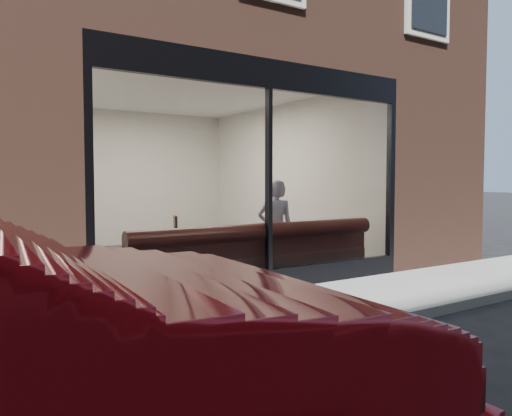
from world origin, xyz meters
TOP-DOWN VIEW (x-y plane):
  - ground at (0.00, 0.00)m, footprint 120.00×120.00m
  - sidewalk_near at (0.00, 1.00)m, footprint 40.00×2.00m
  - kerb_near at (0.00, -0.05)m, footprint 40.00×0.10m
  - host_building_pier_right at (3.75, 8.00)m, footprint 2.50×12.00m
  - host_building_backfill at (0.00, 11.00)m, footprint 5.00×6.00m
  - cafe_floor at (0.00, 5.00)m, footprint 6.00×6.00m
  - cafe_ceiling at (0.00, 5.00)m, footprint 6.00×6.00m
  - cafe_wall_back at (0.00, 7.99)m, footprint 5.00×0.00m
  - cafe_wall_left at (-2.49, 5.00)m, footprint 0.00×6.00m
  - cafe_wall_right at (2.49, 5.00)m, footprint 0.00×6.00m
  - storefront_kick at (0.00, 2.05)m, footprint 5.00×0.10m
  - storefront_header at (0.00, 2.05)m, footprint 5.00×0.10m
  - storefront_mullion at (0.00, 2.05)m, footprint 0.06×0.10m
  - storefront_glass at (0.00, 2.02)m, footprint 4.80×0.00m
  - banquette at (0.00, 2.45)m, footprint 4.00×0.55m
  - person at (0.54, 2.66)m, footprint 0.67×0.57m
  - cafe_table_left at (-0.85, 3.00)m, footprint 0.78×0.78m
  - cafe_table_right at (1.33, 3.71)m, footprint 0.78×0.78m
  - cafe_chair_left at (-0.63, 4.27)m, footprint 0.54×0.54m
  - wall_poster at (-2.45, 4.92)m, footprint 0.02×0.56m

SIDE VIEW (x-z plane):
  - ground at x=0.00m, z-range 0.00..0.00m
  - sidewalk_near at x=0.00m, z-range 0.00..0.01m
  - cafe_floor at x=0.00m, z-range 0.02..0.02m
  - kerb_near at x=0.00m, z-range 0.00..0.12m
  - storefront_kick at x=0.00m, z-range 0.00..0.30m
  - banquette at x=0.00m, z-range 0.00..0.45m
  - cafe_chair_left at x=-0.63m, z-range 0.22..0.26m
  - cafe_table_left at x=-0.85m, z-range 0.72..0.76m
  - cafe_table_right at x=1.33m, z-range 0.72..0.76m
  - person at x=0.54m, z-range 0.00..1.55m
  - wall_poster at x=-2.45m, z-range 1.06..1.81m
  - storefront_mullion at x=0.00m, z-range 0.30..2.80m
  - storefront_glass at x=0.00m, z-range -0.85..3.95m
  - cafe_wall_back at x=0.00m, z-range -0.90..4.10m
  - cafe_wall_left at x=-2.49m, z-range -1.40..4.60m
  - cafe_wall_right at x=2.49m, z-range -1.40..4.60m
  - host_building_pier_right at x=3.75m, z-range 0.00..3.20m
  - host_building_backfill at x=0.00m, z-range 0.00..3.20m
  - storefront_header at x=0.00m, z-range 2.80..3.20m
  - cafe_ceiling at x=0.00m, z-range 3.19..3.19m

